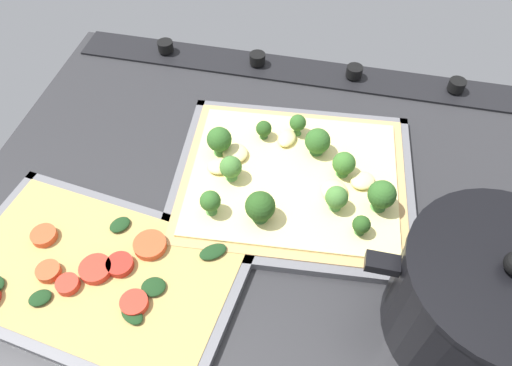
{
  "coord_description": "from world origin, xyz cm",
  "views": [
    {
      "loc": [
        -6.14,
        40.54,
        54.23
      ],
      "look_at": [
        2.54,
        0.47,
        3.22
      ],
      "focal_mm": 33.76,
      "sensor_mm": 36.0,
      "label": 1
    }
  ],
  "objects_px": {
    "broccoli_pizza": "(293,177)",
    "baking_tray_back": "(98,276)",
    "cooking_pot": "(486,300)",
    "baking_tray_front": "(293,182)",
    "veggie_pizza_back": "(96,273)"
  },
  "relations": [
    {
      "from": "broccoli_pizza",
      "to": "baking_tray_back",
      "type": "xyz_separation_m",
      "value": [
        0.21,
        0.2,
        -0.02
      ]
    },
    {
      "from": "baking_tray_back",
      "to": "cooking_pot",
      "type": "relative_size",
      "value": 1.42
    },
    {
      "from": "baking_tray_front",
      "to": "cooking_pot",
      "type": "height_order",
      "value": "cooking_pot"
    },
    {
      "from": "broccoli_pizza",
      "to": "cooking_pot",
      "type": "bearing_deg",
      "value": 144.75
    },
    {
      "from": "veggie_pizza_back",
      "to": "broccoli_pizza",
      "type": "bearing_deg",
      "value": -137.38
    },
    {
      "from": "veggie_pizza_back",
      "to": "baking_tray_back",
      "type": "bearing_deg",
      "value": -159.68
    },
    {
      "from": "broccoli_pizza",
      "to": "baking_tray_back",
      "type": "distance_m",
      "value": 0.29
    },
    {
      "from": "baking_tray_back",
      "to": "cooking_pot",
      "type": "distance_m",
      "value": 0.45
    },
    {
      "from": "baking_tray_back",
      "to": "cooking_pot",
      "type": "bearing_deg",
      "value": -175.9
    },
    {
      "from": "baking_tray_front",
      "to": "baking_tray_back",
      "type": "xyz_separation_m",
      "value": [
        0.21,
        0.2,
        0.0
      ]
    },
    {
      "from": "broccoli_pizza",
      "to": "veggie_pizza_back",
      "type": "height_order",
      "value": "broccoli_pizza"
    },
    {
      "from": "broccoli_pizza",
      "to": "veggie_pizza_back",
      "type": "bearing_deg",
      "value": 42.62
    },
    {
      "from": "baking_tray_front",
      "to": "veggie_pizza_back",
      "type": "relative_size",
      "value": 1.03
    },
    {
      "from": "baking_tray_front",
      "to": "veggie_pizza_back",
      "type": "bearing_deg",
      "value": 43.01
    },
    {
      "from": "broccoli_pizza",
      "to": "cooking_pot",
      "type": "relative_size",
      "value": 1.26
    }
  ]
}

